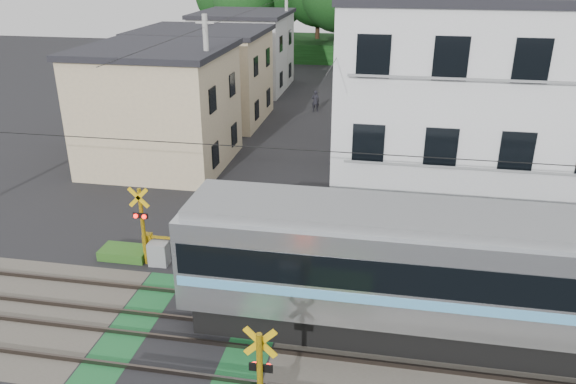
# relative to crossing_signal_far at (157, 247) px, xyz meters

# --- Properties ---
(ground) EXTENTS (120.00, 120.00, 0.00)m
(ground) POSITION_rel_crossing_signal_far_xyz_m (2.59, -3.65, -0.71)
(ground) COLOR black
(track_bed) EXTENTS (120.00, 120.00, 0.14)m
(track_bed) POSITION_rel_crossing_signal_far_xyz_m (2.59, -3.65, -0.67)
(track_bed) COLOR #47423A
(track_bed) RESTS_ON ground
(crossing_signal_far) EXTENTS (4.74, 0.65, 3.09)m
(crossing_signal_far) POSITION_rel_crossing_signal_far_xyz_m (0.00, 0.00, 0.00)
(crossing_signal_far) COLOR yellow
(crossing_signal_far) RESTS_ON ground
(apartment_block) EXTENTS (10.20, 8.36, 9.30)m
(apartment_block) POSITION_rel_crossing_signal_far_xyz_m (11.09, 5.84, 3.94)
(apartment_block) COLOR silver
(apartment_block) RESTS_ON ground
(houses_row) EXTENTS (22.07, 31.35, 6.80)m
(houses_row) POSITION_rel_crossing_signal_far_xyz_m (2.84, 22.27, 2.53)
(houses_row) COLOR #C6B28C
(houses_row) RESTS_ON ground
(tree_hill) EXTENTS (40.00, 13.57, 11.66)m
(tree_hill) POSITION_rel_crossing_signal_far_xyz_m (3.21, 45.30, 4.84)
(tree_hill) COLOR #133A13
(tree_hill) RESTS_ON ground
(catenary) EXTENTS (60.00, 5.04, 7.00)m
(catenary) POSITION_rel_crossing_signal_far_xyz_m (8.59, -3.62, 2.98)
(catenary) COLOR #2D2D33
(catenary) RESTS_ON ground
(utility_poles) EXTENTS (7.90, 42.00, 8.00)m
(utility_poles) POSITION_rel_crossing_signal_far_xyz_m (1.53, 19.35, 3.37)
(utility_poles) COLOR #A5A5A0
(utility_poles) RESTS_ON ground
(pedestrian) EXTENTS (0.62, 0.45, 1.56)m
(pedestrian) POSITION_rel_crossing_signal_far_xyz_m (2.73, 22.75, 0.07)
(pedestrian) COLOR black
(pedestrian) RESTS_ON ground
(weed_patches) EXTENTS (10.25, 8.80, 0.40)m
(weed_patches) POSITION_rel_crossing_signal_far_xyz_m (4.34, -3.74, -0.53)
(weed_patches) COLOR #2D5E1E
(weed_patches) RESTS_ON ground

